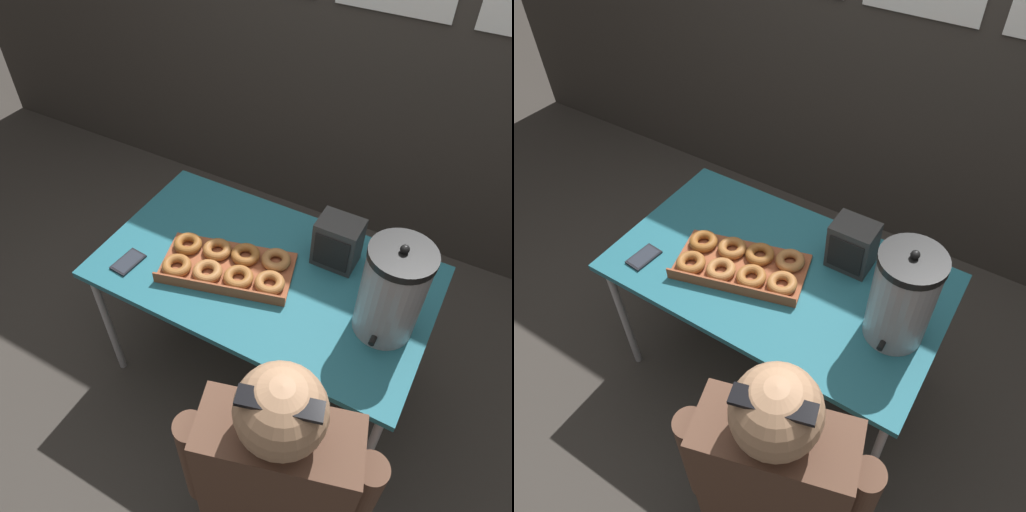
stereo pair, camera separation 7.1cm
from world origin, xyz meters
TOP-DOWN VIEW (x-y plane):
  - ground_plane at (0.00, 0.00)m, footprint 12.00×12.00m
  - back_wall at (0.00, 1.27)m, footprint 6.00×0.11m
  - folding_table at (0.00, 0.00)m, footprint 1.33×0.77m
  - donut_box at (-0.13, -0.07)m, footprint 0.57×0.40m
  - coffee_urn at (0.50, -0.03)m, footprint 0.22×0.25m
  - cell_phone at (-0.50, -0.23)m, footprint 0.09×0.14m
  - space_heater at (0.22, 0.18)m, footprint 0.17×0.14m
  - person_seated at (0.41, -0.68)m, footprint 0.57×0.32m

SIDE VIEW (x-z plane):
  - ground_plane at x=0.00m, z-range 0.00..0.00m
  - person_seated at x=0.41m, z-range -0.03..1.21m
  - folding_table at x=0.00m, z-range 0.32..1.04m
  - cell_phone at x=-0.50m, z-range 0.73..0.74m
  - donut_box at x=-0.13m, z-range 0.73..0.78m
  - space_heater at x=0.22m, z-range 0.73..0.93m
  - coffee_urn at x=0.50m, z-range 0.71..1.12m
  - back_wall at x=0.00m, z-range 0.00..2.64m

